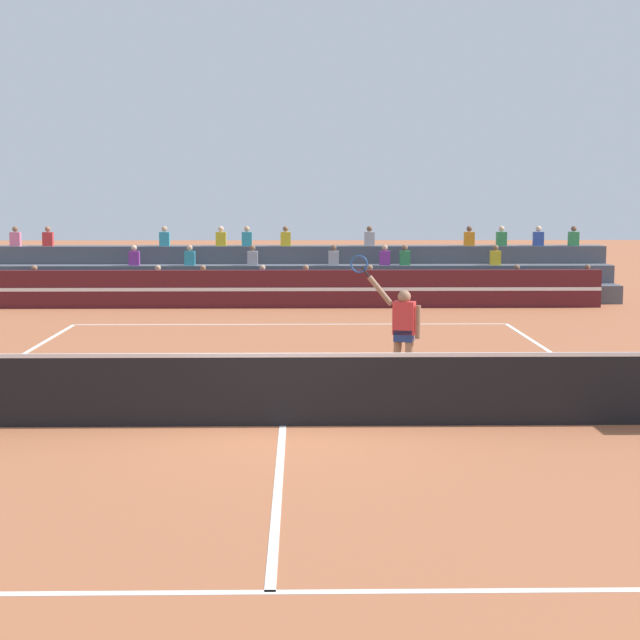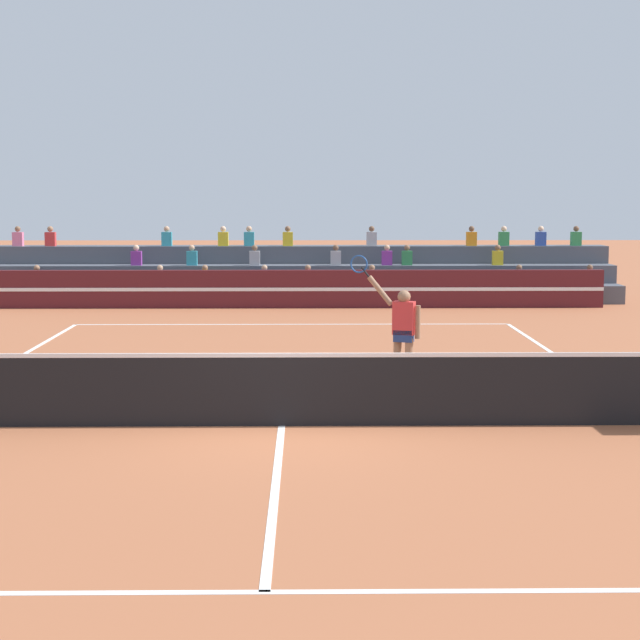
{
  "view_description": "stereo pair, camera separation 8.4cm",
  "coord_description": "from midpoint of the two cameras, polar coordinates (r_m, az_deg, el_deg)",
  "views": [
    {
      "loc": [
        0.27,
        -15.05,
        3.34
      ],
      "look_at": [
        0.6,
        3.63,
        1.1
      ],
      "focal_mm": 60.0,
      "sensor_mm": 36.0,
      "label": 1
    },
    {
      "loc": [
        0.35,
        -15.05,
        3.34
      ],
      "look_at": [
        0.6,
        3.63,
        1.1
      ],
      "focal_mm": 60.0,
      "sensor_mm": 36.0,
      "label": 2
    }
  ],
  "objects": [
    {
      "name": "sponsor_banner_wall",
      "position": [
        31.01,
        -1.33,
        1.67
      ],
      "size": [
        18.0,
        0.26,
        1.1
      ],
      "color": "#51191E",
      "rests_on": "ground"
    },
    {
      "name": "tennis_ball",
      "position": [
        16.39,
        -8.48,
        -4.88
      ],
      "size": [
        0.07,
        0.07,
        0.07
      ],
      "primitive_type": "sphere",
      "color": "#C6DB33",
      "rests_on": "ground"
    },
    {
      "name": "tennis_net",
      "position": [
        15.31,
        -1.91,
        -3.68
      ],
      "size": [
        12.0,
        0.1,
        1.1
      ],
      "color": "slate",
      "rests_on": "ground"
    },
    {
      "name": "bleacher_stand",
      "position": [
        33.53,
        -1.27,
        2.23
      ],
      "size": [
        19.84,
        2.85,
        2.28
      ],
      "color": "#4C515B",
      "rests_on": "ground"
    },
    {
      "name": "ground_plane",
      "position": [
        15.42,
        -1.9,
        -5.67
      ],
      "size": [
        120.0,
        120.0,
        0.0
      ],
      "primitive_type": "plane",
      "color": "#AD603D"
    },
    {
      "name": "tennis_player",
      "position": [
        18.02,
        4.53,
        -0.7
      ],
      "size": [
        1.23,
        0.57,
        2.35
      ],
      "color": "#9E7051",
      "rests_on": "ground"
    },
    {
      "name": "court_lines",
      "position": [
        15.42,
        -1.9,
        -5.66
      ],
      "size": [
        11.1,
        23.9,
        0.01
      ],
      "color": "white",
      "rests_on": "ground"
    }
  ]
}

